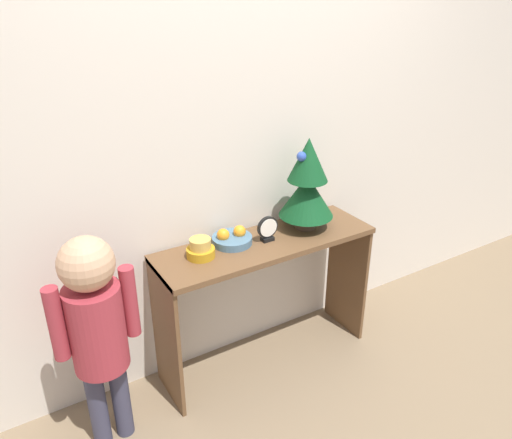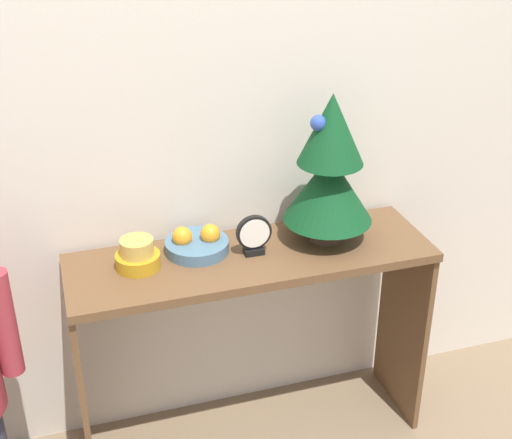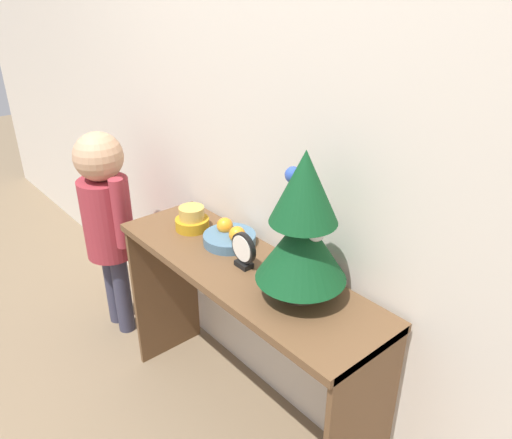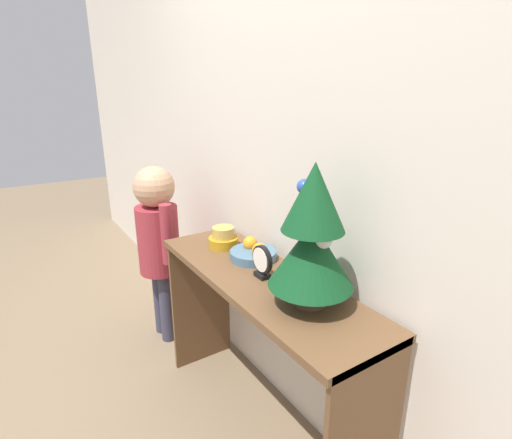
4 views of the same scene
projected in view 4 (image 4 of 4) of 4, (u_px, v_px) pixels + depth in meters
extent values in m
cube|color=beige|center=(309.00, 152.00, 1.58)|extent=(7.00, 0.05, 2.50)
cube|color=brown|center=(260.00, 280.00, 1.62)|extent=(1.20, 0.37, 0.03)
cube|color=brown|center=(201.00, 299.00, 2.21)|extent=(0.02, 0.34, 0.77)
cylinder|color=#4C3828|center=(309.00, 297.00, 1.41)|extent=(0.12, 0.12, 0.05)
cylinder|color=brown|center=(310.00, 286.00, 1.39)|extent=(0.02, 0.02, 0.04)
cone|color=#0F421E|center=(311.00, 254.00, 1.35)|extent=(0.30, 0.30, 0.23)
cone|color=#0F421E|center=(314.00, 197.00, 1.29)|extent=(0.21, 0.21, 0.23)
sphere|color=#2D4CA8|center=(304.00, 187.00, 1.32)|extent=(0.05, 0.05, 0.05)
sphere|color=silver|center=(305.00, 225.00, 1.37)|extent=(0.05, 0.05, 0.05)
sphere|color=silver|center=(324.00, 240.00, 1.29)|extent=(0.06, 0.06, 0.06)
cylinder|color=#476B84|center=(253.00, 255.00, 1.78)|extent=(0.21, 0.21, 0.04)
sphere|color=orange|center=(259.00, 250.00, 1.73)|extent=(0.07, 0.07, 0.07)
sphere|color=orange|center=(250.00, 243.00, 1.81)|extent=(0.07, 0.07, 0.07)
cylinder|color=#B78419|center=(223.00, 242.00, 1.91)|extent=(0.14, 0.14, 0.05)
cylinder|color=gold|center=(223.00, 232.00, 1.90)|extent=(0.11, 0.11, 0.05)
cube|color=black|center=(262.00, 275.00, 1.61)|extent=(0.06, 0.04, 0.02)
cylinder|color=black|center=(262.00, 259.00, 1.59)|extent=(0.12, 0.02, 0.12)
cylinder|color=white|center=(260.00, 260.00, 1.58)|extent=(0.10, 0.00, 0.10)
cylinder|color=#38384C|center=(160.00, 299.00, 2.52)|extent=(0.08, 0.08, 0.44)
cylinder|color=#38384C|center=(167.00, 307.00, 2.43)|extent=(0.08, 0.08, 0.44)
cylinder|color=#992D38|center=(158.00, 240.00, 2.34)|extent=(0.24, 0.24, 0.40)
sphere|color=tan|center=(154.00, 187.00, 2.24)|extent=(0.23, 0.23, 0.23)
cylinder|color=#992D38|center=(148.00, 220.00, 2.44)|extent=(0.07, 0.07, 0.34)
cylinder|color=#992D38|center=(167.00, 234.00, 2.19)|extent=(0.07, 0.07, 0.34)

